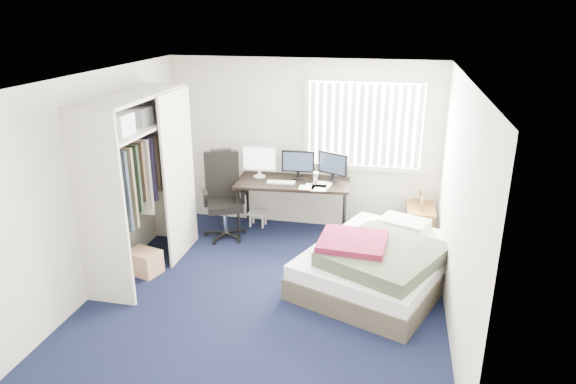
# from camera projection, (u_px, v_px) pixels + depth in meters

# --- Properties ---
(ground) EXTENTS (4.20, 4.20, 0.00)m
(ground) POSITION_uv_depth(u_px,v_px,m) (269.00, 291.00, 6.06)
(ground) COLOR black
(ground) RESTS_ON ground
(room_shell) EXTENTS (4.20, 4.20, 4.20)m
(room_shell) POSITION_uv_depth(u_px,v_px,m) (268.00, 169.00, 5.55)
(room_shell) COLOR silver
(room_shell) RESTS_ON ground
(window_assembly) EXTENTS (1.72, 0.09, 1.32)m
(window_assembly) POSITION_uv_depth(u_px,v_px,m) (365.00, 125.00, 7.22)
(window_assembly) COLOR white
(window_assembly) RESTS_ON ground
(closet) EXTENTS (0.64, 1.84, 2.22)m
(closet) POSITION_uv_depth(u_px,v_px,m) (139.00, 167.00, 6.18)
(closet) COLOR beige
(closet) RESTS_ON ground
(desk) EXTENTS (1.67, 0.87, 1.26)m
(desk) POSITION_uv_depth(u_px,v_px,m) (294.00, 179.00, 7.41)
(desk) COLOR black
(desk) RESTS_ON ground
(office_chair) EXTENTS (0.78, 0.78, 1.26)m
(office_chair) POSITION_uv_depth(u_px,v_px,m) (224.00, 204.00, 7.42)
(office_chair) COLOR black
(office_chair) RESTS_ON ground
(footstool) EXTENTS (0.28, 0.23, 0.22)m
(footstool) POSITION_uv_depth(u_px,v_px,m) (258.00, 215.00, 7.83)
(footstool) COLOR white
(footstool) RESTS_ON ground
(nightstand) EXTENTS (0.40, 0.78, 0.71)m
(nightstand) POSITION_uv_depth(u_px,v_px,m) (420.00, 210.00, 7.26)
(nightstand) COLOR brown
(nightstand) RESTS_ON ground
(bed) EXTENTS (2.15, 2.42, 0.66)m
(bed) POSITION_uv_depth(u_px,v_px,m) (379.00, 263.00, 6.14)
(bed) COLOR #443B31
(bed) RESTS_ON ground
(pine_box) EXTENTS (0.46, 0.39, 0.30)m
(pine_box) POSITION_uv_depth(u_px,v_px,m) (144.00, 262.00, 6.44)
(pine_box) COLOR tan
(pine_box) RESTS_ON ground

